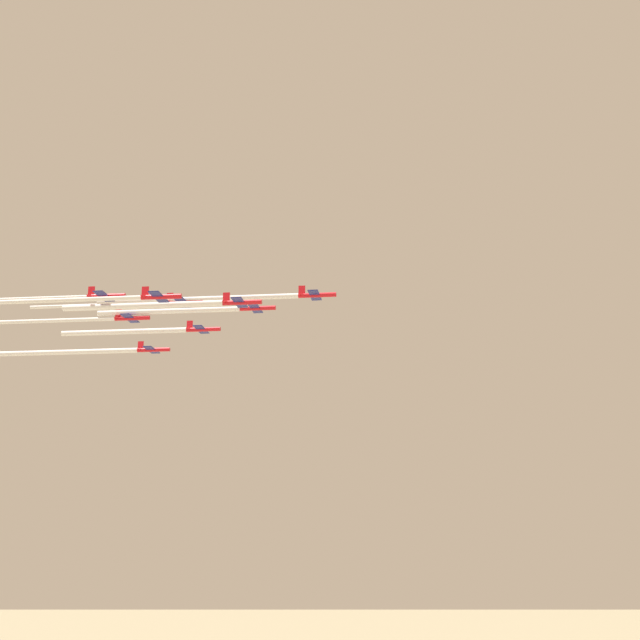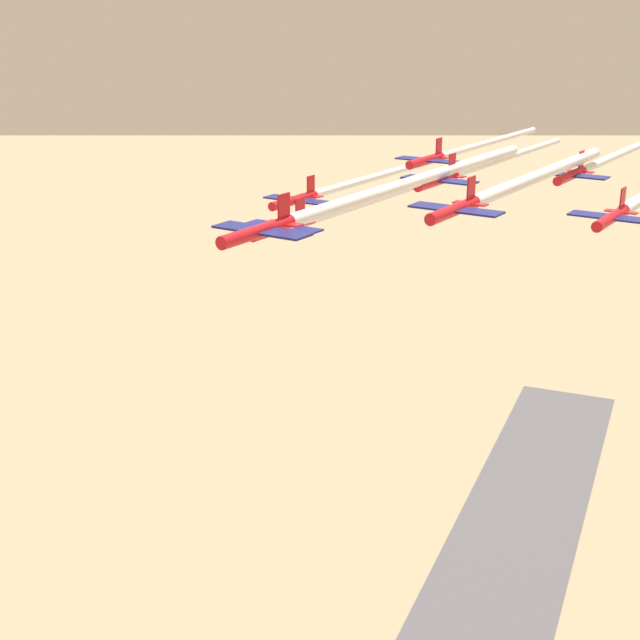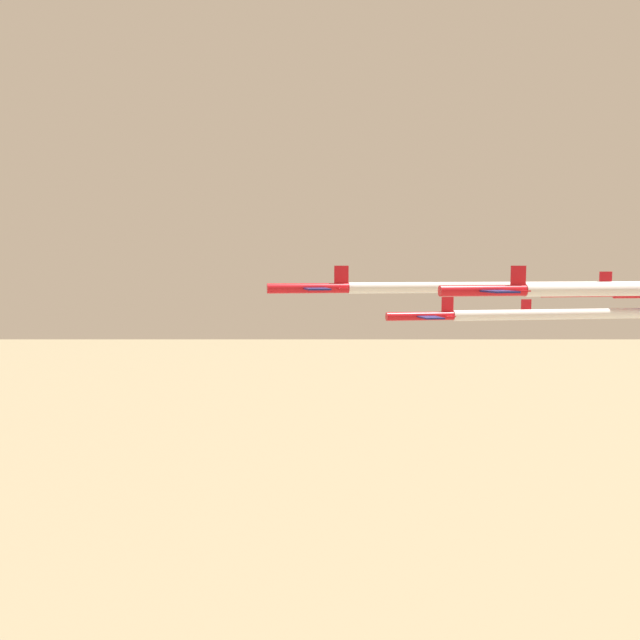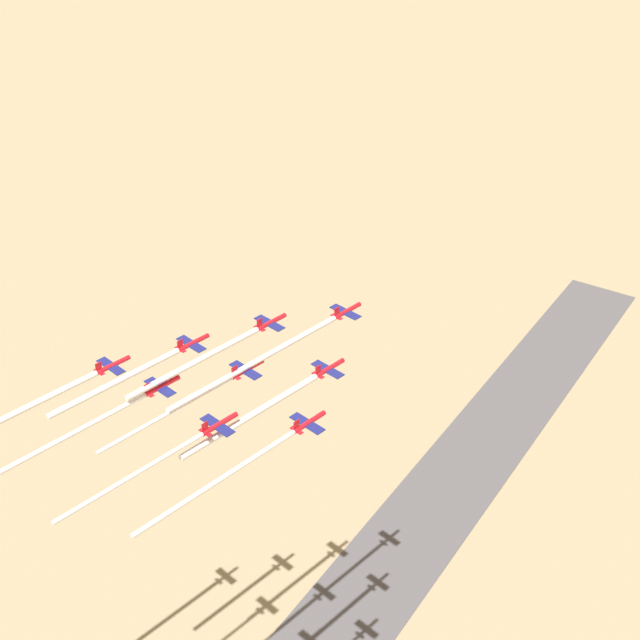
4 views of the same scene
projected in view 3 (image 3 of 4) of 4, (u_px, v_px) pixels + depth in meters
The scene contains 7 objects.
jet_0 at pixel (311, 288), 66.91m from camera, with size 8.23×8.38×2.97m.
jet_1 at pixel (486, 290), 60.46m from camera, with size 8.23×8.38×2.97m.
jet_2 at pixel (423, 316), 78.99m from camera, with size 8.23×8.38×2.97m.
jet_4 at pixel (579, 292), 72.27m from camera, with size 8.23×8.38×2.97m.
jet_5 at pixel (505, 316), 90.82m from camera, with size 8.23×8.38×2.97m.
smoke_trail_0 at pixel (554, 287), 71.68m from camera, with size 26.89×41.62×1.22m.
smoke_trail_2 at pixel (586, 314), 82.81m from camera, with size 20.99×32.13×1.38m.
Camera 3 is at (82.19, -65.97, 114.56)m, focal length 35.00 mm.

